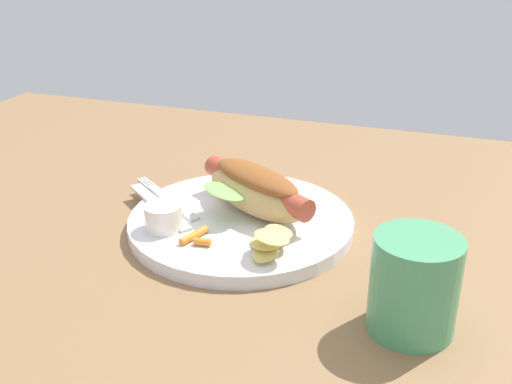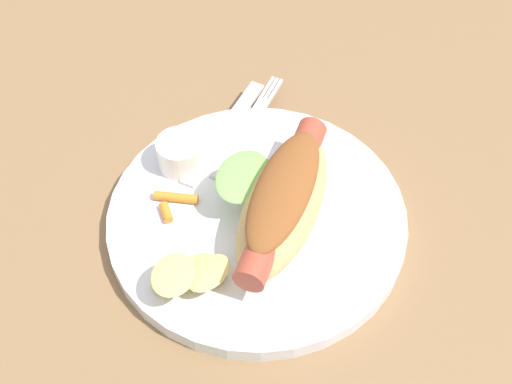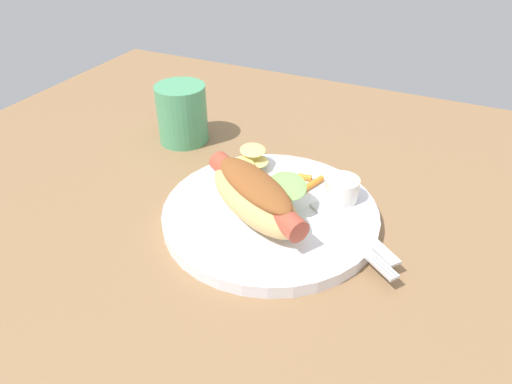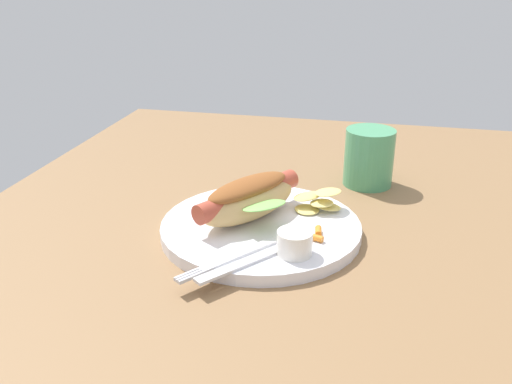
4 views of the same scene
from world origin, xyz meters
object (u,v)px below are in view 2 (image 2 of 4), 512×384
Objects in this scene: hot_dog at (282,200)px; knife at (224,132)px; sauce_ramekin at (180,153)px; chips_pile at (189,274)px; plate at (257,219)px; fork at (247,128)px; carrot_garnish at (173,204)px.

knife is (11.32, 2.87, -2.73)cm from hot_dog.
sauce_ramekin is 12.89cm from chips_pile.
fork reaches higher than plate.
sauce_ramekin is at bearing 74.03° from hot_dog.
sauce_ramekin is 5.66cm from knife.
hot_dog reaches higher than plate.
chips_pile is at bearing -178.51° from carrot_garnish.
chips_pile reaches higher than knife.
sauce_ramekin is at bearing 161.28° from knife.
plate is 6.25× the size of sauce_ramekin.
fork is 0.84× the size of knife.
plate is 10.22cm from fork.
sauce_ramekin is 0.34× the size of fork.
hot_dog reaches higher than fork.
knife reaches higher than plate.
fork is (2.93, -6.85, -1.25)cm from sauce_ramekin.
chips_pile reaches higher than fork.
sauce_ramekin is at bearing 149.66° from fork.
chips_pile is (-4.50, 8.73, -1.57)cm from hot_dog.
plate is at bearing -150.54° from fork.
hot_dog is 1.35× the size of fork.
carrot_garnish is at bearing -179.15° from knife.
plate is 3.37× the size of chips_pile.
plate is 4.33cm from hot_dog.
carrot_garnish is at bearing 71.78° from plate.
fork is 1.59× the size of chips_pile.
hot_dog reaches higher than knife.
knife is at bearing 125.20° from fork.
carrot_garnish reaches higher than knife.
sauce_ramekin is 0.54× the size of chips_pile.
fork is 2.20cm from knife.
fork is at bearing -27.08° from chips_pile.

